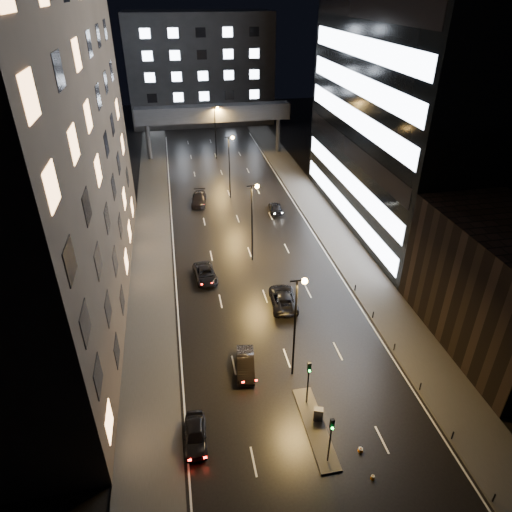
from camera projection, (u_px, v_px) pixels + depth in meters
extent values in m
plane|color=black|center=(238.00, 219.00, 67.85)|extent=(160.00, 160.00, 0.00)
cube|color=#383533|center=(152.00, 242.00, 61.59)|extent=(5.00, 110.00, 0.15)
cube|color=#383533|center=(329.00, 226.00, 65.59)|extent=(5.00, 110.00, 0.15)
cube|color=#2D2319|center=(11.00, 115.00, 40.52)|extent=(15.00, 48.00, 40.00)
cube|color=black|center=(503.00, 288.00, 41.80)|extent=(10.00, 18.00, 12.00)
cube|color=black|center=(437.00, 54.00, 56.97)|extent=(20.00, 36.00, 45.00)
cube|color=#333335|center=(200.00, 69.00, 110.44)|extent=(34.00, 14.00, 25.00)
cube|color=#333335|center=(214.00, 113.00, 88.84)|extent=(30.00, 3.00, 3.00)
cylinder|color=#333335|center=(149.00, 142.00, 89.32)|extent=(0.80, 0.80, 7.00)
cylinder|color=#333335|center=(278.00, 135.00, 93.48)|extent=(0.80, 0.80, 7.00)
cube|color=#383533|center=(315.00, 427.00, 35.77)|extent=(1.60, 8.00, 0.15)
cylinder|color=black|center=(308.00, 387.00, 36.95)|extent=(0.12, 0.12, 3.50)
cube|color=black|center=(309.00, 367.00, 35.82)|extent=(0.28, 0.22, 0.90)
sphere|color=#0CFF33|center=(310.00, 371.00, 35.85)|extent=(0.18, 0.18, 0.18)
cylinder|color=black|center=(329.00, 445.00, 32.30)|extent=(0.12, 0.12, 3.50)
cube|color=black|center=(332.00, 424.00, 31.18)|extent=(0.28, 0.22, 0.90)
sphere|color=#0CFF33|center=(332.00, 428.00, 31.21)|extent=(0.18, 0.18, 0.18)
cylinder|color=black|center=(494.00, 499.00, 30.41)|extent=(0.12, 0.12, 0.90)
cylinder|color=black|center=(452.00, 436.00, 34.63)|extent=(0.12, 0.12, 0.90)
cylinder|color=black|center=(420.00, 387.00, 38.85)|extent=(0.12, 0.12, 0.90)
cylinder|color=black|center=(394.00, 348.00, 43.07)|extent=(0.12, 0.12, 0.90)
cylinder|color=black|center=(373.00, 315.00, 47.30)|extent=(0.12, 0.12, 0.90)
cylinder|color=black|center=(355.00, 288.00, 51.52)|extent=(0.12, 0.12, 0.90)
cylinder|color=black|center=(295.00, 330.00, 38.27)|extent=(0.18, 0.18, 10.00)
cylinder|color=black|center=(297.00, 281.00, 35.72)|extent=(1.20, 0.12, 0.12)
sphere|color=#FF9E38|center=(305.00, 281.00, 35.86)|extent=(0.50, 0.50, 0.50)
cylinder|color=black|center=(252.00, 225.00, 55.16)|extent=(0.18, 0.18, 10.00)
cylinder|color=black|center=(252.00, 186.00, 52.61)|extent=(1.20, 0.12, 0.12)
sphere|color=#FF9E38|center=(257.00, 186.00, 52.75)|extent=(0.50, 0.50, 0.50)
cylinder|color=black|center=(229.00, 169.00, 72.05)|extent=(0.18, 0.18, 10.00)
cylinder|color=black|center=(229.00, 137.00, 69.50)|extent=(1.20, 0.12, 0.12)
sphere|color=#FF9E38|center=(232.00, 138.00, 69.64)|extent=(0.50, 0.50, 0.50)
cylinder|color=black|center=(215.00, 134.00, 88.94)|extent=(0.18, 0.18, 10.00)
cylinder|color=black|center=(214.00, 107.00, 86.38)|extent=(1.20, 0.12, 0.12)
sphere|color=#FF9E38|center=(217.00, 108.00, 86.53)|extent=(0.50, 0.50, 0.50)
imported|color=black|center=(195.00, 434.00, 34.44)|extent=(1.90, 4.28, 1.43)
imported|color=black|center=(245.00, 364.00, 40.82)|extent=(2.15, 4.64, 1.47)
imported|color=black|center=(205.00, 274.00, 53.61)|extent=(2.85, 5.31, 1.42)
imported|color=black|center=(199.00, 199.00, 72.21)|extent=(2.91, 5.69, 1.58)
imported|color=black|center=(283.00, 298.00, 49.30)|extent=(3.13, 5.93, 1.59)
imported|color=black|center=(275.00, 208.00, 69.64)|extent=(2.28, 4.66, 1.30)
cube|color=#444446|center=(318.00, 414.00, 36.05)|extent=(0.85, 0.71, 1.18)
cone|color=orange|center=(373.00, 477.00, 32.01)|extent=(0.42, 0.42, 0.45)
cone|color=orange|center=(361.00, 449.00, 33.91)|extent=(0.49, 0.49, 0.45)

